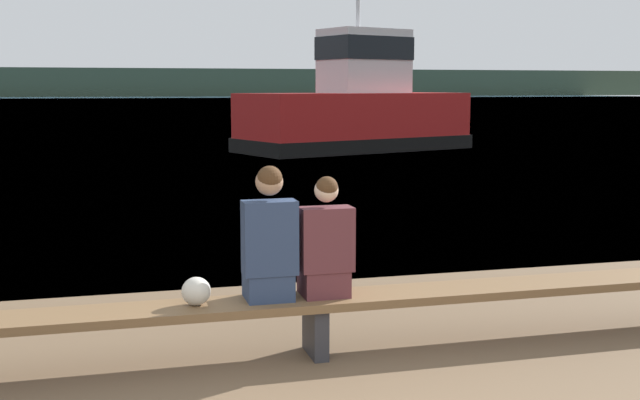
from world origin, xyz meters
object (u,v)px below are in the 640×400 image
at_px(person_left, 269,241).
at_px(tugboat_red, 357,112).
at_px(bench_main, 315,306).
at_px(shopping_bag, 196,291).
at_px(person_right, 325,246).

relative_size(person_left, tugboat_red, 0.12).
height_order(bench_main, shopping_bag, shopping_bag).
height_order(person_left, tugboat_red, tugboat_red).
height_order(bench_main, tugboat_red, tugboat_red).
bearing_deg(tugboat_red, bench_main, 142.17).
bearing_deg(shopping_bag, person_left, -0.48).
height_order(person_left, shopping_bag, person_left).
xyz_separation_m(bench_main, person_left, (-0.37, 0.00, 0.55)).
xyz_separation_m(person_right, shopping_bag, (-1.04, 0.00, -0.30)).
xyz_separation_m(person_left, tugboat_red, (7.12, 20.30, 0.34)).
xyz_separation_m(bench_main, person_right, (0.08, 0.00, 0.49)).
relative_size(bench_main, person_right, 8.74).
height_order(person_right, tugboat_red, tugboat_red).
distance_m(shopping_bag, tugboat_red, 21.71).
xyz_separation_m(shopping_bag, tugboat_red, (7.70, 20.29, 0.71)).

